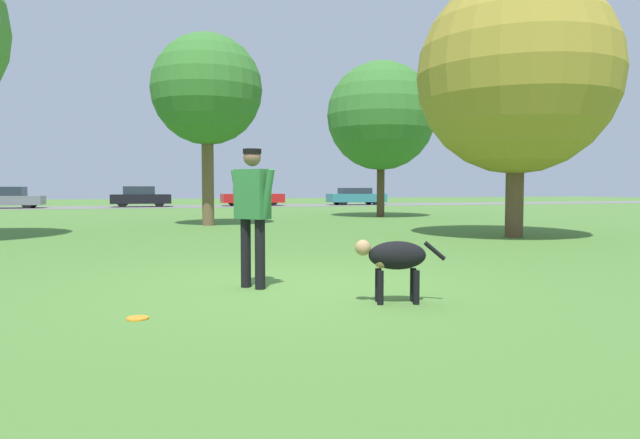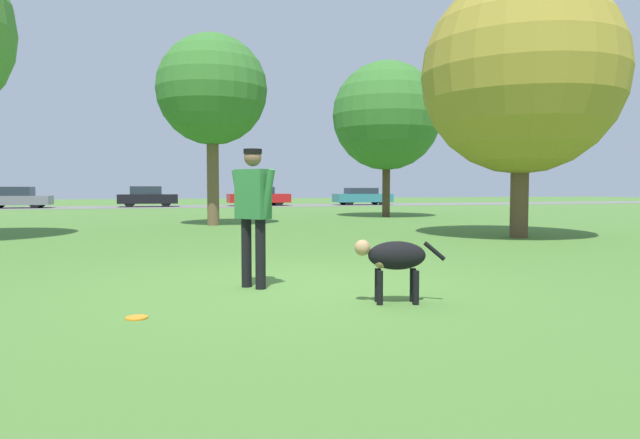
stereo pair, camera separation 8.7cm
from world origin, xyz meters
The scene contains 12 objects.
ground_plane centered at (0.00, 0.00, 0.00)m, with size 120.00×120.00×0.00m, color #4C7A33.
far_road_strip centered at (0.00, 32.38, 0.01)m, with size 120.00×6.00×0.01m.
person centered at (-0.39, 0.05, 1.06)m, with size 0.49×0.63×1.76m.
dog centered at (0.91, -1.36, 0.50)m, with size 1.00×0.47×0.71m.
frisbee centered at (-1.79, -1.30, 0.01)m, with size 0.21×0.21×0.02m.
tree_mid_center centered at (0.53, 12.38, 4.52)m, with size 3.68×3.68×6.39m.
tree_far_right centered at (8.38, 15.80, 4.37)m, with size 4.69×4.69×6.72m.
tree_near_right centered at (7.45, 5.32, 4.12)m, with size 5.02×5.02×6.64m.
parked_car_grey centered at (-9.28, 32.23, 0.65)m, with size 3.97×1.98×1.33m.
parked_car_black centered at (-1.50, 32.38, 0.67)m, with size 3.84×1.80×1.36m.
parked_car_red centered at (5.95, 32.40, 0.66)m, with size 4.30×1.71×1.33m.
parked_car_teal centered at (13.69, 32.18, 0.63)m, with size 4.24×1.88×1.26m.
Camera 1 is at (-1.79, -7.05, 1.28)m, focal length 32.00 mm.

